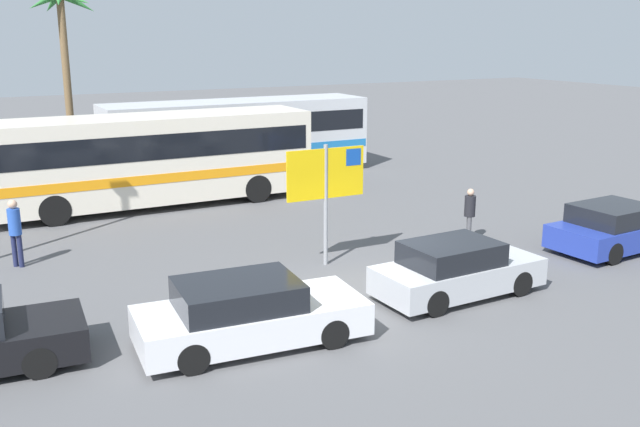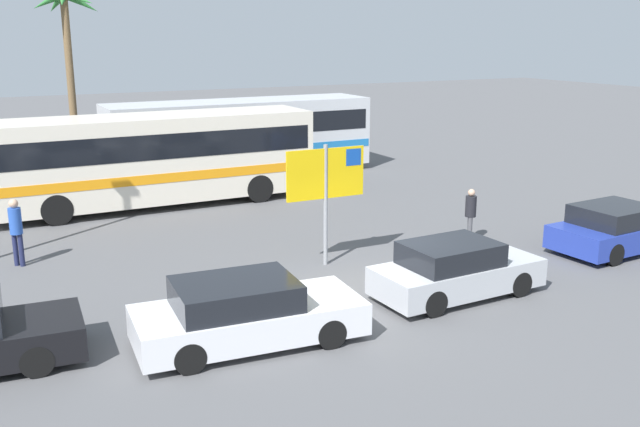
% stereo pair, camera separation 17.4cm
% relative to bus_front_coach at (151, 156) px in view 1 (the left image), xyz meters
% --- Properties ---
extents(ground, '(120.00, 120.00, 0.00)m').
position_rel_bus_front_coach_xyz_m(ground, '(2.31, -11.25, -1.78)').
color(ground, '#565659').
extents(bus_front_coach, '(11.18, 2.71, 3.17)m').
position_rel_bus_front_coach_xyz_m(bus_front_coach, '(0.00, 0.00, 0.00)').
color(bus_front_coach, silver).
rests_on(bus_front_coach, ground).
extents(bus_rear_coach, '(11.18, 2.71, 3.17)m').
position_rel_bus_front_coach_xyz_m(bus_rear_coach, '(4.71, 3.78, 0.00)').
color(bus_rear_coach, silver).
rests_on(bus_rear_coach, ground).
extents(ferry_sign, '(2.20, 0.11, 3.20)m').
position_rel_bus_front_coach_xyz_m(ferry_sign, '(2.30, -8.65, 0.54)').
color(ferry_sign, gray).
rests_on(ferry_sign, ground).
extents(car_white, '(4.60, 2.21, 1.32)m').
position_rel_bus_front_coach_xyz_m(car_white, '(-1.44, -12.31, -1.15)').
color(car_white, silver).
rests_on(car_white, ground).
extents(car_blue, '(4.07, 2.08, 1.32)m').
position_rel_bus_front_coach_xyz_m(car_blue, '(10.08, -11.31, -1.15)').
color(car_blue, '#23389E').
rests_on(car_blue, ground).
extents(car_silver, '(4.09, 1.80, 1.32)m').
position_rel_bus_front_coach_xyz_m(car_silver, '(3.83, -12.11, -1.15)').
color(car_silver, '#B7BABF').
rests_on(car_silver, ground).
extents(pedestrian_by_bus, '(0.32, 0.32, 1.80)m').
position_rel_bus_front_coach_xyz_m(pedestrian_by_bus, '(-4.95, -5.05, -0.71)').
color(pedestrian_by_bus, '#1E2347').
rests_on(pedestrian_by_bus, ground).
extents(pedestrian_near_sign, '(0.32, 0.32, 1.58)m').
position_rel_bus_front_coach_xyz_m(pedestrian_near_sign, '(6.97, -8.74, -0.86)').
color(pedestrian_near_sign, '#4C4C51').
rests_on(pedestrian_near_sign, ground).
extents(palm_tree_seaside, '(2.84, 2.96, 7.74)m').
position_rel_bus_front_coach_xyz_m(palm_tree_seaside, '(-1.34, 7.99, 4.50)').
color(palm_tree_seaside, brown).
rests_on(palm_tree_seaside, ground).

